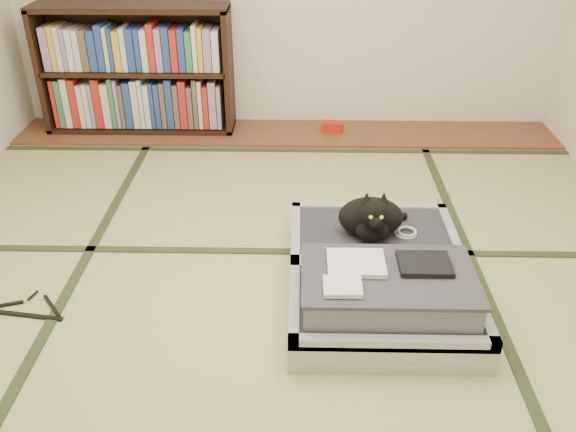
{
  "coord_description": "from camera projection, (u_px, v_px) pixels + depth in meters",
  "views": [
    {
      "loc": [
        0.11,
        -2.28,
        1.79
      ],
      "look_at": [
        0.05,
        0.35,
        0.25
      ],
      "focal_mm": 38.0,
      "sensor_mm": 36.0,
      "label": 1
    }
  ],
  "objects": [
    {
      "name": "tatami_borders",
      "position": [
        279.0,
        242.0,
        3.29
      ],
      "size": [
        4.0,
        4.5,
        0.01
      ],
      "color": "#2D381E",
      "rests_on": "ground"
    },
    {
      "name": "cat",
      "position": [
        372.0,
        218.0,
        2.99
      ],
      "size": [
        0.37,
        0.37,
        0.3
      ],
      "color": "black",
      "rests_on": "suitcase"
    },
    {
      "name": "bookcase",
      "position": [
        137.0,
        72.0,
        4.45
      ],
      "size": [
        1.38,
        0.32,
        0.92
      ],
      "color": "black",
      "rests_on": "wood_strip"
    },
    {
      "name": "cable_coil",
      "position": [
        406.0,
        232.0,
        3.06
      ],
      "size": [
        0.12,
        0.12,
        0.03
      ],
      "color": "white",
      "rests_on": "suitcase"
    },
    {
      "name": "suitcase",
      "position": [
        380.0,
        278.0,
        2.82
      ],
      "size": [
        0.83,
        1.11,
        0.33
      ],
      "color": "#BCBDC1",
      "rests_on": "floor"
    },
    {
      "name": "red_item",
      "position": [
        332.0,
        126.0,
        4.59
      ],
      "size": [
        0.16,
        0.11,
        0.07
      ],
      "primitive_type": "cube",
      "rotation": [
        0.0,
        0.0,
        -0.15
      ],
      "color": "red",
      "rests_on": "wood_strip"
    },
    {
      "name": "wood_strip",
      "position": [
        286.0,
        133.0,
        4.59
      ],
      "size": [
        4.0,
        0.5,
        0.02
      ],
      "primitive_type": "cube",
      "color": "brown",
      "rests_on": "ground"
    },
    {
      "name": "floor",
      "position": [
        276.0,
        299.0,
        2.87
      ],
      "size": [
        4.5,
        4.5,
        0.0
      ],
      "primitive_type": "plane",
      "color": "tan",
      "rests_on": "ground"
    },
    {
      "name": "hanger",
      "position": [
        24.0,
        310.0,
        2.79
      ],
      "size": [
        0.42,
        0.22,
        0.01
      ],
      "color": "black",
      "rests_on": "floor"
    }
  ]
}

